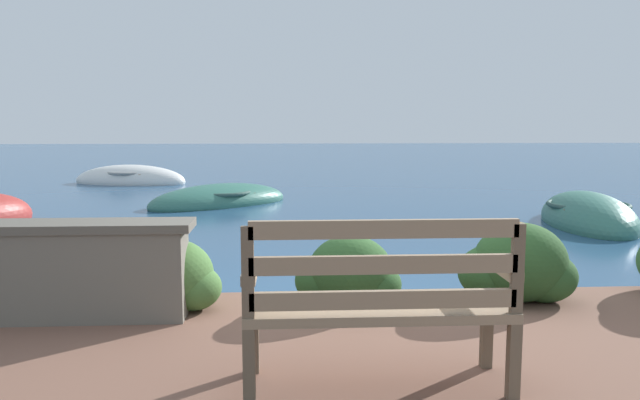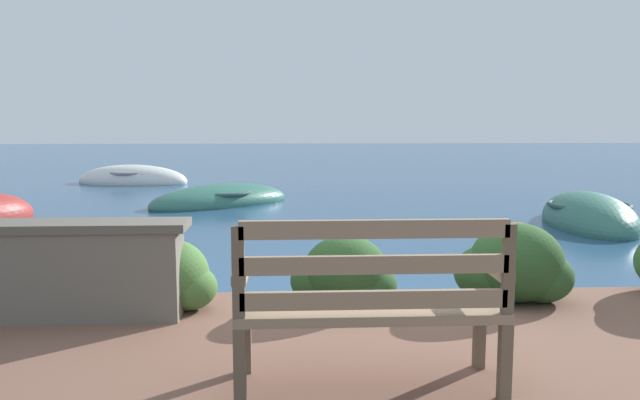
% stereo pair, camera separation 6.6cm
% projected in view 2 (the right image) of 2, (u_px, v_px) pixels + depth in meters
% --- Properties ---
extents(ground_plane, '(80.00, 80.00, 0.00)m').
position_uv_depth(ground_plane, '(350.00, 316.00, 5.19)').
color(ground_plane, navy).
extents(park_bench, '(1.39, 0.48, 0.93)m').
position_uv_depth(park_bench, '(370.00, 300.00, 3.20)').
color(park_bench, brown).
rests_on(park_bench, patio_terrace).
extents(stone_wall, '(2.47, 0.39, 0.70)m').
position_uv_depth(stone_wall, '(12.00, 270.00, 4.39)').
color(stone_wall, '#666056').
rests_on(stone_wall, patio_terrace).
extents(hedge_clump_left, '(0.78, 0.56, 0.53)m').
position_uv_depth(hedge_clump_left, '(166.00, 279.00, 4.64)').
color(hedge_clump_left, '#426B33').
rests_on(hedge_clump_left, patio_terrace).
extents(hedge_clump_centre, '(0.80, 0.58, 0.55)m').
position_uv_depth(hedge_clump_centre, '(344.00, 276.00, 4.70)').
color(hedge_clump_centre, '#284C23').
rests_on(hedge_clump_centre, patio_terrace).
extents(hedge_clump_right, '(0.91, 0.65, 0.62)m').
position_uv_depth(hedge_clump_right, '(514.00, 267.00, 4.84)').
color(hedge_clump_right, '#284C23').
rests_on(hedge_clump_right, patio_terrace).
extents(rowboat_nearest, '(1.66, 2.93, 0.89)m').
position_uv_depth(rowboat_nearest, '(588.00, 220.00, 9.74)').
color(rowboat_nearest, '#336B5B').
rests_on(rowboat_nearest, ground_plane).
extents(rowboat_far, '(3.13, 2.83, 0.70)m').
position_uv_depth(rowboat_far, '(221.00, 201.00, 12.15)').
color(rowboat_far, '#336B5B').
rests_on(rowboat_far, ground_plane).
extents(rowboat_outer, '(3.14, 1.80, 0.85)m').
position_uv_depth(rowboat_outer, '(133.00, 181.00, 16.22)').
color(rowboat_outer, silver).
rests_on(rowboat_outer, ground_plane).
extents(mooring_buoy, '(0.60, 0.60, 0.54)m').
position_uv_depth(mooring_buoy, '(517.00, 244.00, 7.76)').
color(mooring_buoy, orange).
rests_on(mooring_buoy, ground_plane).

